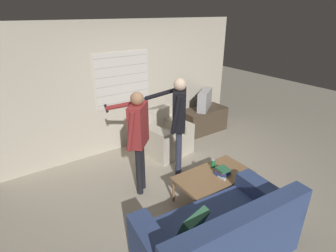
{
  "coord_description": "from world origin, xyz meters",
  "views": [
    {
      "loc": [
        -2.25,
        -2.65,
        2.69
      ],
      "look_at": [
        -0.09,
        0.49,
        1.0
      ],
      "focal_mm": 28.0,
      "sensor_mm": 36.0,
      "label": 1
    }
  ],
  "objects": [
    {
      "name": "spare_remote",
      "position": [
        0.22,
        -0.46,
        0.44
      ],
      "size": [
        0.04,
        0.13,
        0.02
      ],
      "rotation": [
        0.0,
        0.0,
        0.03
      ],
      "color": "white",
      "rests_on": "coffee_table"
    },
    {
      "name": "tv",
      "position": [
        1.73,
        1.64,
        0.79
      ],
      "size": [
        0.66,
        0.56,
        0.45
      ],
      "rotation": [
        0.0,
        0.0,
        3.77
      ],
      "color": "#B2B2B7",
      "rests_on": "tv_stand"
    },
    {
      "name": "person_left_standing",
      "position": [
        -0.64,
        0.48,
        1.05
      ],
      "size": [
        0.49,
        0.82,
        1.66
      ],
      "rotation": [
        0.0,
        0.0,
        0.77
      ],
      "color": "black",
      "rests_on": "ground_plane"
    },
    {
      "name": "person_right_standing",
      "position": [
        0.14,
        0.53,
        1.1
      ],
      "size": [
        0.56,
        0.79,
        1.73
      ],
      "rotation": [
        0.0,
        0.0,
        0.88
      ],
      "color": "#33384C",
      "rests_on": "ground_plane"
    },
    {
      "name": "wall_back",
      "position": [
        -0.0,
        2.03,
        1.28
      ],
      "size": [
        5.2,
        0.08,
        2.55
      ],
      "color": "beige",
      "rests_on": "ground_plane"
    },
    {
      "name": "couch_blue",
      "position": [
        -0.51,
        -1.16,
        0.33
      ],
      "size": [
        1.91,
        1.05,
        0.89
      ],
      "rotation": [
        0.0,
        0.0,
        -0.08
      ],
      "color": "#384C7F",
      "rests_on": "ground_plane"
    },
    {
      "name": "tv_stand",
      "position": [
        1.73,
        1.64,
        0.28
      ],
      "size": [
        1.09,
        0.52,
        0.56
      ],
      "color": "#4C3D2D",
      "rests_on": "ground_plane"
    },
    {
      "name": "book_stack",
      "position": [
        0.3,
        -0.39,
        0.48
      ],
      "size": [
        0.21,
        0.18,
        0.12
      ],
      "color": "#284C89",
      "rests_on": "coffee_table"
    },
    {
      "name": "armchair_beige",
      "position": [
        0.39,
        1.36,
        0.34
      ],
      "size": [
        0.95,
        0.96,
        0.85
      ],
      "rotation": [
        0.0,
        0.0,
        3.29
      ],
      "color": "beige",
      "rests_on": "ground_plane"
    },
    {
      "name": "coffee_table",
      "position": [
        0.19,
        -0.32,
        0.39
      ],
      "size": [
        1.17,
        0.64,
        0.42
      ],
      "color": "#9E754C",
      "rests_on": "ground_plane"
    },
    {
      "name": "soda_can",
      "position": [
        0.33,
        -0.15,
        0.49
      ],
      "size": [
        0.07,
        0.07,
        0.13
      ],
      "color": "#238E47",
      "rests_on": "coffee_table"
    },
    {
      "name": "ground_plane",
      "position": [
        0.0,
        0.0,
        0.0
      ],
      "size": [
        16.0,
        16.0,
        0.0
      ],
      "primitive_type": "plane",
      "color": "#B2A893"
    }
  ]
}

